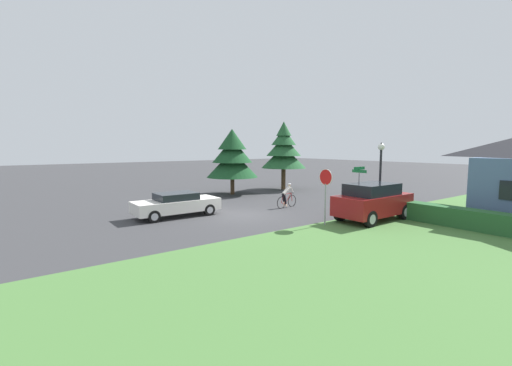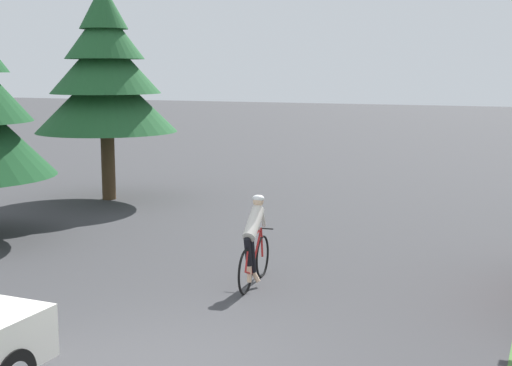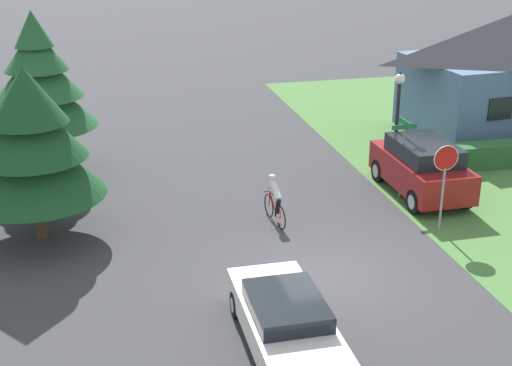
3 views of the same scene
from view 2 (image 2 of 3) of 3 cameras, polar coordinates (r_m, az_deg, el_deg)
The scene contains 2 objects.
cyclist at distance 12.22m, azimuth -0.16°, elevation -4.83°, with size 0.44×1.78×1.55m.
conifer_tall_far at distance 20.57m, azimuth -11.97°, elevation 8.42°, with size 3.96×3.96×6.05m.
Camera 2 is at (4.34, -7.12, 3.65)m, focal length 50.00 mm.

